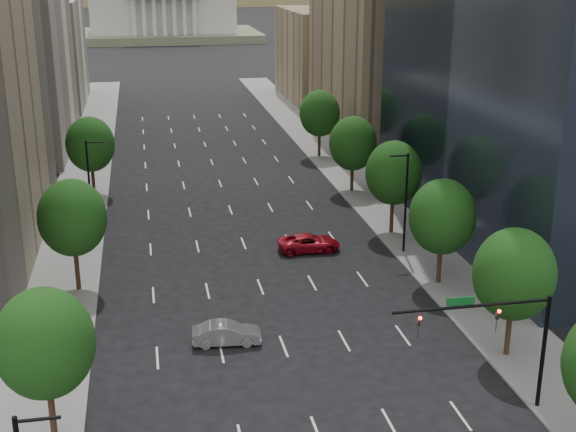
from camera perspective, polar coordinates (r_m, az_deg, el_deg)
sidewalk_left at (r=70.09m, az=-15.98°, el=-2.72°), size 6.00×200.00×0.15m
sidewalk_right at (r=73.70m, az=8.72°, el=-1.15°), size 6.00×200.00×0.15m
midrise_cream_left at (r=109.79m, az=-20.12°, el=13.71°), size 14.00×30.00×35.00m
filler_left at (r=143.11m, az=-17.80°, el=11.37°), size 14.00×26.00×18.00m
parking_tan_right at (r=110.86m, az=6.91°, el=13.40°), size 14.00×30.00×30.00m
filler_right at (r=143.22m, az=2.77°, el=11.81°), size 14.00×26.00×16.00m
tree_right_1 at (r=50.58m, az=16.36°, el=-4.15°), size 5.20×5.20×8.75m
tree_right_2 at (r=60.82m, az=11.33°, el=-0.06°), size 5.20×5.20×8.61m
tree_right_3 at (r=71.49m, az=7.81°, el=3.16°), size 5.20×5.20×8.89m
tree_right_4 at (r=84.57m, az=4.81°, el=5.36°), size 5.20×5.20×8.46m
tree_right_5 at (r=99.67m, az=2.35°, el=7.58°), size 5.20×5.20×8.75m
tree_left_0 at (r=42.14m, az=-17.54°, el=-8.97°), size 5.20×5.20×8.75m
tree_left_1 at (r=60.49m, az=-15.63°, el=-0.14°), size 5.20×5.20×8.97m
tree_left_2 at (r=85.59m, az=-14.39°, el=5.15°), size 5.20×5.20×8.68m
streetlight_rn at (r=67.07m, az=8.65°, el=1.16°), size 1.70×0.20×9.00m
streetlight_ln at (r=73.18m, az=-14.41°, el=2.25°), size 1.70×0.20×9.00m
traffic_signal at (r=44.47m, az=15.72°, el=-8.12°), size 9.12×0.40×7.38m
capitol at (r=255.63m, az=-9.24°, el=14.66°), size 60.00×40.00×35.20m
foothills at (r=609.41m, az=-6.89°, el=12.47°), size 720.00×413.00×263.00m
car_silver at (r=52.33m, az=-4.55°, el=-8.64°), size 4.74×2.01×1.52m
car_red_far at (r=68.08m, az=1.56°, el=-1.99°), size 5.53×2.63×1.53m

